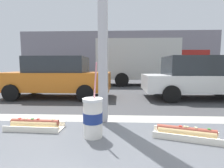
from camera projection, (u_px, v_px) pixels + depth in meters
ground_plane at (117, 91)px, 8.96m from camera, size 60.00×60.00×0.00m
sidewalk_strip at (113, 146)px, 2.59m from camera, size 16.00×2.80×0.15m
building_facade_far at (118, 54)px, 24.13m from camera, size 28.00×1.20×6.25m
soda_cup_right at (93, 117)px, 0.74m from camera, size 0.09×0.09×0.33m
hotdog_tray_near at (35, 125)px, 0.83m from camera, size 0.28×0.11×0.05m
hotdog_tray_far at (186, 133)px, 0.73m from camera, size 0.29×0.16×0.05m
parked_car_orange at (57, 77)px, 7.04m from camera, size 4.52×1.95×1.71m
parked_car_white at (197, 77)px, 6.81m from camera, size 4.44×2.05×1.71m
box_truck at (146, 61)px, 11.70m from camera, size 7.19×2.44×3.09m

